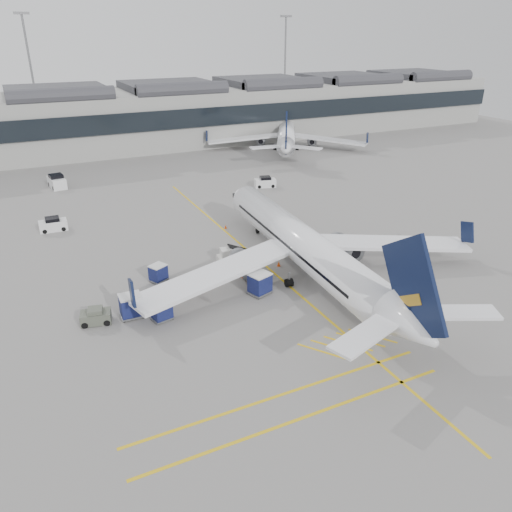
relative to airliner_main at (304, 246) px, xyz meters
name	(u,v)px	position (x,y,z in m)	size (l,w,h in m)	color
ground	(202,328)	(-12.49, -4.89, -3.02)	(220.00, 220.00, 0.00)	gray
terminal	(72,120)	(-12.49, 67.03, 3.12)	(200.00, 20.45, 12.40)	#9E9E99
light_masts	(48,70)	(-14.16, 81.11, 11.47)	(113.00, 0.60, 25.45)	slate
apron_markings	(258,259)	(-2.49, 5.11, -3.01)	(0.25, 60.00, 0.01)	gold
airliner_main	(304,246)	(0.00, 0.00, 0.00)	(35.30, 38.66, 10.27)	white
airliner_far	(286,134)	(26.70, 51.42, -0.24)	(28.99, 31.98, 9.47)	white
belt_loader	(234,256)	(-4.92, 5.98, -2.49)	(4.55, 1.98, 1.81)	silver
baggage_cart_a	(260,283)	(-5.67, -1.70, -1.92)	(2.35, 2.14, 2.05)	gray
baggage_cart_b	(158,273)	(-13.35, 4.89, -2.12)	(2.02, 1.90, 1.68)	gray
baggage_cart_c	(162,310)	(-15.06, -2.14, -2.09)	(1.89, 1.67, 1.73)	gray
baggage_cart_d	(131,305)	(-17.23, -0.57, -1.93)	(1.97, 1.64, 2.04)	gray
ramp_agent_a	(243,270)	(-5.63, 2.01, -2.19)	(0.60, 0.40, 1.66)	#F7460D
ramp_agent_b	(192,285)	(-11.26, 1.13, -2.13)	(0.87, 0.67, 1.78)	#FF470D
pushback_tug	(96,316)	(-20.12, -0.25, -2.41)	(2.69, 1.98, 1.36)	#525749
safety_cone_nose	(226,227)	(-2.10, 14.96, -2.78)	(0.34, 0.34, 0.48)	#F24C0A
safety_cone_engine	(279,264)	(-1.30, 2.74, -2.75)	(0.38, 0.38, 0.53)	#F24C0A
service_van_left	(53,225)	(-21.09, 23.54, -2.28)	(3.24, 1.69, 1.65)	white
service_van_mid	(57,182)	(-18.67, 42.42, -2.10)	(2.54, 4.24, 2.06)	white
service_van_right	(265,182)	(10.32, 28.67, -2.29)	(3.48, 2.37, 1.63)	white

